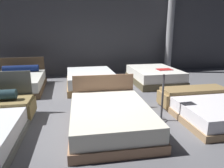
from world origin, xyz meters
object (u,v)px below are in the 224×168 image
(bed_1, at_px, (110,117))
(support_pillar, at_px, (170,32))
(bed_2, at_px, (210,107))
(price_sign, at_px, (162,101))
(bed_4, at_px, (91,80))
(bed_3, at_px, (18,82))
(bed_5, at_px, (154,76))

(bed_1, distance_m, support_pillar, 6.14)
(bed_2, bearing_deg, price_sign, -178.29)
(bed_4, distance_m, support_pillar, 4.33)
(bed_3, relative_size, bed_4, 0.99)
(bed_3, bearing_deg, price_sign, -41.96)
(bed_2, xyz_separation_m, price_sign, (-1.12, -0.00, 0.22))
(price_sign, height_order, support_pillar, support_pillar)
(price_sign, bearing_deg, support_pillar, 61.43)
(bed_1, bearing_deg, bed_3, 129.56)
(bed_1, distance_m, bed_2, 2.22)
(bed_3, height_order, bed_5, bed_3)
(bed_1, xyz_separation_m, support_pillar, (3.62, 4.72, 1.53))
(bed_2, relative_size, support_pillar, 0.56)
(bed_1, relative_size, support_pillar, 0.60)
(price_sign, distance_m, support_pillar, 5.45)
(bed_1, relative_size, bed_2, 1.06)
(bed_3, xyz_separation_m, bed_4, (2.25, -0.11, 0.00))
(bed_2, bearing_deg, bed_1, -176.42)
(bed_5, xyz_separation_m, support_pillar, (1.41, 1.72, 1.50))
(bed_2, relative_size, bed_5, 0.93)
(price_sign, relative_size, support_pillar, 0.31)
(price_sign, bearing_deg, bed_1, -176.05)
(bed_2, bearing_deg, bed_4, 129.75)
(bed_1, relative_size, bed_3, 0.99)
(bed_3, xyz_separation_m, price_sign, (3.37, -2.98, 0.17))
(bed_2, distance_m, support_pillar, 5.09)
(bed_2, relative_size, bed_3, 0.93)
(bed_1, distance_m, bed_4, 2.94)
(bed_1, relative_size, bed_5, 0.99)
(bed_3, height_order, bed_4, bed_3)
(bed_4, bearing_deg, bed_1, -89.45)
(bed_1, bearing_deg, bed_2, 4.77)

